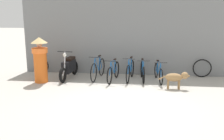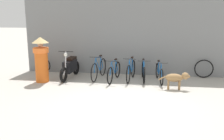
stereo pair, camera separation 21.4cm
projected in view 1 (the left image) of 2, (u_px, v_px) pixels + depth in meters
name	position (u px, v px, depth m)	size (l,w,h in m)	color
ground_plane	(123.00, 104.00, 7.41)	(60.00, 60.00, 0.00)	#ADA89E
shop_wall_back	(130.00, 37.00, 10.57)	(8.80, 0.20, 3.10)	slate
bicycle_0	(98.00, 69.00, 10.06)	(0.46, 1.72, 0.91)	black
bicycle_1	(113.00, 72.00, 9.77)	(0.46, 1.63, 0.83)	black
bicycle_2	(130.00, 71.00, 9.87)	(0.46, 1.64, 0.89)	black
bicycle_3	(143.00, 71.00, 9.86)	(0.46, 1.58, 0.82)	black
bicycle_4	(158.00, 73.00, 9.71)	(0.46, 1.62, 0.79)	black
motorcycle	(69.00, 67.00, 10.08)	(0.58, 1.83, 1.12)	black
stray_dog	(176.00, 77.00, 8.75)	(1.04, 0.29, 0.59)	#997247
person_in_robes	(40.00, 59.00, 9.47)	(0.71, 0.71, 1.65)	orange
spare_tire_left	(202.00, 68.00, 10.28)	(0.73, 0.09, 0.72)	black
spare_tire_right	(42.00, 65.00, 11.02)	(0.63, 0.17, 0.64)	black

